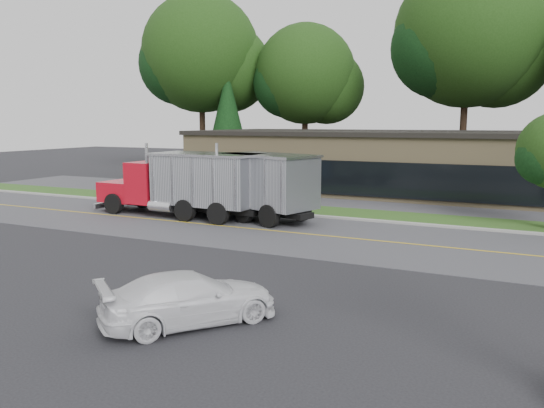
{
  "coord_description": "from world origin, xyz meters",
  "views": [
    {
      "loc": [
        8.52,
        -12.52,
        4.95
      ],
      "look_at": [
        -0.12,
        5.82,
        1.8
      ],
      "focal_mm": 35.0,
      "sensor_mm": 36.0,
      "label": 1
    }
  ],
  "objects": [
    {
      "name": "rally_car",
      "position": [
        1.31,
        -2.0,
        0.64
      ],
      "size": [
        4.11,
        4.55,
        1.27
      ],
      "primitive_type": "imported",
      "rotation": [
        0.0,
        0.0,
        2.48
      ],
      "color": "white",
      "rests_on": "ground"
    },
    {
      "name": "center_line",
      "position": [
        0.0,
        9.0,
        0.0
      ],
      "size": [
        60.0,
        0.12,
        0.01
      ],
      "primitive_type": "cube",
      "color": "gold",
      "rests_on": "ground"
    },
    {
      "name": "far_parking",
      "position": [
        0.0,
        20.0,
        0.0
      ],
      "size": [
        60.0,
        7.0,
        0.02
      ],
      "primitive_type": "cube",
      "color": "#5C5C61",
      "rests_on": "ground"
    },
    {
      "name": "curb",
      "position": [
        0.0,
        13.2,
        0.0
      ],
      "size": [
        60.0,
        0.3,
        0.12
      ],
      "primitive_type": "cube",
      "color": "#9E9E99",
      "rests_on": "ground"
    },
    {
      "name": "grass_verge",
      "position": [
        0.0,
        15.0,
        0.0
      ],
      "size": [
        60.0,
        3.4,
        0.03
      ],
      "primitive_type": "cube",
      "color": "#27511B",
      "rests_on": "ground"
    },
    {
      "name": "tree_far_a",
      "position": [
        -19.82,
        32.14,
        10.91
      ],
      "size": [
        11.98,
        11.28,
        17.09
      ],
      "color": "#382619",
      "rests_on": "ground"
    },
    {
      "name": "strip_mall",
      "position": [
        2.0,
        26.0,
        2.0
      ],
      "size": [
        32.0,
        12.0,
        4.0
      ],
      "primitive_type": "cube",
      "color": "tan",
      "rests_on": "ground"
    },
    {
      "name": "dump_truck_red",
      "position": [
        -7.22,
        10.43,
        1.81
      ],
      "size": [
        9.65,
        3.01,
        3.36
      ],
      "rotation": [
        0.0,
        0.0,
        3.1
      ],
      "color": "black",
      "rests_on": "ground"
    },
    {
      "name": "road",
      "position": [
        0.0,
        9.0,
        0.0
      ],
      "size": [
        60.0,
        8.0,
        0.02
      ],
      "primitive_type": "cube",
      "color": "#5C5C61",
      "rests_on": "ground"
    },
    {
      "name": "tree_far_b",
      "position": [
        -9.85,
        34.12,
        8.85
      ],
      "size": [
        9.72,
        9.15,
        13.87
      ],
      "color": "#382619",
      "rests_on": "ground"
    },
    {
      "name": "dump_truck_blue",
      "position": [
        -3.91,
        11.42,
        1.81
      ],
      "size": [
        8.61,
        4.99,
        3.36
      ],
      "rotation": [
        0.0,
        0.0,
        2.82
      ],
      "color": "black",
      "rests_on": "ground"
    },
    {
      "name": "ground",
      "position": [
        0.0,
        0.0,
        0.0
      ],
      "size": [
        140.0,
        140.0,
        0.0
      ],
      "primitive_type": "plane",
      "color": "#2D2D31",
      "rests_on": "ground"
    },
    {
      "name": "tree_far_c",
      "position": [
        4.19,
        34.15,
        11.36
      ],
      "size": [
        12.48,
        11.74,
        17.8
      ],
      "color": "#382619",
      "rests_on": "ground"
    },
    {
      "name": "evergreen_left",
      "position": [
        -16.0,
        30.0,
        5.38
      ],
      "size": [
        4.31,
        4.31,
        9.79
      ],
      "color": "#382619",
      "rests_on": "ground"
    }
  ]
}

